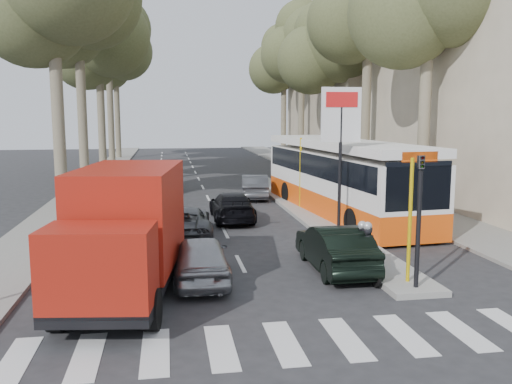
# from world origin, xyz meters

# --- Properties ---
(ground) EXTENTS (120.00, 120.00, 0.00)m
(ground) POSITION_xyz_m (0.00, 0.00, 0.00)
(ground) COLOR #28282B
(ground) RESTS_ON ground
(sidewalk_right) EXTENTS (3.20, 70.00, 0.12)m
(sidewalk_right) POSITION_xyz_m (8.60, 25.00, 0.06)
(sidewalk_right) COLOR gray
(sidewalk_right) RESTS_ON ground
(median_left) EXTENTS (2.40, 64.00, 0.12)m
(median_left) POSITION_xyz_m (-8.00, 28.00, 0.06)
(median_left) COLOR gray
(median_left) RESTS_ON ground
(traffic_island) EXTENTS (1.50, 26.00, 0.16)m
(traffic_island) POSITION_xyz_m (3.25, 11.00, 0.08)
(traffic_island) COLOR gray
(traffic_island) RESTS_ON ground
(building_far) EXTENTS (11.00, 20.00, 16.00)m
(building_far) POSITION_xyz_m (15.50, 34.00, 8.00)
(building_far) COLOR #B7A88E
(building_far) RESTS_ON ground
(billboard) EXTENTS (1.50, 12.10, 5.60)m
(billboard) POSITION_xyz_m (3.25, 5.00, 3.70)
(billboard) COLOR yellow
(billboard) RESTS_ON ground
(traffic_light_island) EXTENTS (0.16, 0.41, 3.60)m
(traffic_light_island) POSITION_xyz_m (3.25, -1.50, 2.49)
(traffic_light_island) COLOR black
(traffic_light_island) RESTS_ON ground
(tree_l_b) EXTENTS (7.40, 7.20, 14.88)m
(tree_l_b) POSITION_xyz_m (-7.97, 20.11, 11.07)
(tree_l_b) COLOR #6B604C
(tree_l_b) RESTS_ON ground
(tree_l_c) EXTENTS (7.40, 7.20, 13.71)m
(tree_l_c) POSITION_xyz_m (-7.77, 28.11, 10.04)
(tree_l_c) COLOR #6B604C
(tree_l_c) RESTS_ON ground
(tree_l_d) EXTENTS (7.40, 7.20, 15.66)m
(tree_l_d) POSITION_xyz_m (-7.87, 36.11, 11.76)
(tree_l_d) COLOR #6B604C
(tree_l_d) RESTS_ON ground
(tree_l_e) EXTENTS (7.40, 7.20, 14.49)m
(tree_l_e) POSITION_xyz_m (-7.97, 44.11, 10.73)
(tree_l_e) COLOR #6B604C
(tree_l_e) RESTS_ON ground
(tree_r_b) EXTENTS (7.40, 7.20, 15.27)m
(tree_r_b) POSITION_xyz_m (9.23, 18.11, 11.42)
(tree_r_b) COLOR #6B604C
(tree_r_b) RESTS_ON ground
(tree_r_c) EXTENTS (7.40, 7.20, 13.32)m
(tree_r_c) POSITION_xyz_m (9.03, 26.11, 9.69)
(tree_r_c) COLOR #6B604C
(tree_r_c) RESTS_ON ground
(tree_r_d) EXTENTS (7.40, 7.20, 14.88)m
(tree_r_d) POSITION_xyz_m (9.13, 34.11, 11.07)
(tree_r_d) COLOR #6B604C
(tree_r_d) RESTS_ON ground
(tree_r_e) EXTENTS (7.40, 7.20, 14.10)m
(tree_r_e) POSITION_xyz_m (9.23, 42.11, 10.38)
(tree_r_e) COLOR #6B604C
(tree_r_e) RESTS_ON ground
(silver_hatchback) EXTENTS (1.59, 3.85, 1.31)m
(silver_hatchback) POSITION_xyz_m (-2.23, 0.41, 0.65)
(silver_hatchback) COLOR #A3A5AB
(silver_hatchback) RESTS_ON ground
(dark_hatchback) EXTENTS (1.46, 4.17, 1.37)m
(dark_hatchback) POSITION_xyz_m (1.80, 0.86, 0.69)
(dark_hatchback) COLOR black
(dark_hatchback) RESTS_ON ground
(queue_car_a) EXTENTS (2.02, 4.23, 1.16)m
(queue_car_a) POSITION_xyz_m (-2.47, 6.00, 0.58)
(queue_car_a) COLOR #46484D
(queue_car_a) RESTS_ON ground
(queue_car_b) EXTENTS (1.75, 4.29, 1.25)m
(queue_car_b) POSITION_xyz_m (-0.34, 8.95, 0.62)
(queue_car_b) COLOR black
(queue_car_b) RESTS_ON ground
(queue_car_c) EXTENTS (1.88, 4.30, 1.44)m
(queue_car_c) POSITION_xyz_m (-3.50, 18.64, 0.72)
(queue_car_c) COLOR #9C9EA3
(queue_car_c) RESTS_ON ground
(queue_car_d) EXTENTS (1.87, 4.12, 1.31)m
(queue_car_d) POSITION_xyz_m (1.65, 15.00, 0.66)
(queue_car_d) COLOR #4E5056
(queue_car_d) RESTS_ON ground
(queue_car_e) EXTENTS (2.09, 5.00, 1.44)m
(queue_car_e) POSITION_xyz_m (-4.99, 12.34, 0.72)
(queue_car_e) COLOR black
(queue_car_e) RESTS_ON ground
(red_truck) EXTENTS (3.11, 6.38, 3.27)m
(red_truck) POSITION_xyz_m (-4.17, -0.52, 1.73)
(red_truck) COLOR black
(red_truck) RESTS_ON ground
(city_bus) EXTENTS (4.09, 13.36, 3.46)m
(city_bus) POSITION_xyz_m (4.80, 9.52, 1.82)
(city_bus) COLOR #FA530D
(city_bus) RESTS_ON ground
(motorcycle) EXTENTS (0.71, 1.96, 1.67)m
(motorcycle) POSITION_xyz_m (2.37, -0.01, 0.76)
(motorcycle) COLOR black
(motorcycle) RESTS_ON ground
(pedestrian_near) EXTENTS (0.75, 1.07, 1.65)m
(pedestrian_near) POSITION_xyz_m (8.10, 8.97, 0.95)
(pedestrian_near) COLOR #4B3855
(pedestrian_near) RESTS_ON sidewalk_right
(pedestrian_far) EXTENTS (1.02, 0.48, 1.55)m
(pedestrian_far) POSITION_xyz_m (9.63, 8.86, 0.90)
(pedestrian_far) COLOR brown
(pedestrian_far) RESTS_ON sidewalk_right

